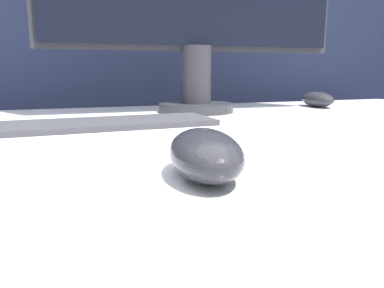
% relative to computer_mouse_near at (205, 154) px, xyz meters
% --- Properties ---
extents(partition_panel, '(5.00, 0.03, 1.34)m').
position_rel_computer_mouse_near_xyz_m(partition_panel, '(0.02, 0.82, -0.11)').
color(partition_panel, black).
rests_on(partition_panel, ground_plane).
extents(computer_mouse_near, '(0.08, 0.13, 0.04)m').
position_rel_computer_mouse_near_xyz_m(computer_mouse_near, '(0.00, 0.00, 0.00)').
color(computer_mouse_near, '#232328').
rests_on(computer_mouse_near, desk).
extents(keyboard, '(0.44, 0.14, 0.02)m').
position_rel_computer_mouse_near_xyz_m(keyboard, '(-0.11, 0.23, -0.01)').
color(keyboard, silver).
rests_on(keyboard, desk).
extents(computer_mouse_far, '(0.07, 0.13, 0.04)m').
position_rel_computer_mouse_near_xyz_m(computer_mouse_far, '(0.50, 0.51, -0.00)').
color(computer_mouse_far, '#232328').
rests_on(computer_mouse_far, desk).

